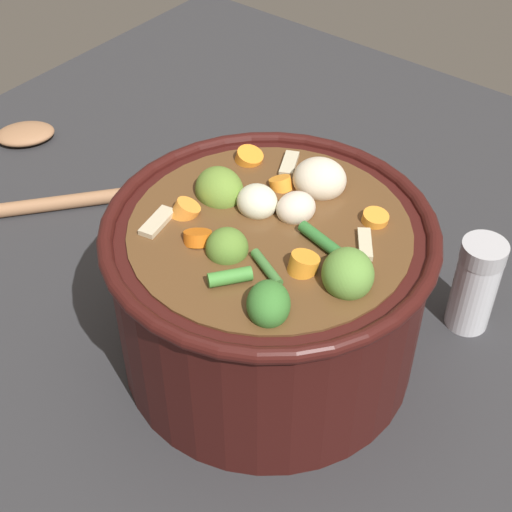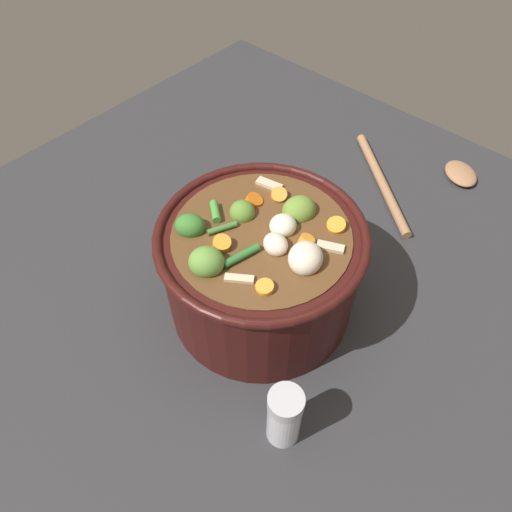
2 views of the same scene
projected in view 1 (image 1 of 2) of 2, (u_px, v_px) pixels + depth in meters
The scene contains 4 objects.
ground_plane at pixel (268, 352), 0.68m from camera, with size 1.10×1.10×0.00m, color #2D2D30.
cooking_pot at pixel (269, 289), 0.63m from camera, with size 0.26×0.26×0.17m.
wooden_spoon at pixel (25, 169), 0.88m from camera, with size 0.24×0.24×0.02m.
salt_shaker at pixel (475, 285), 0.68m from camera, with size 0.04×0.04×0.10m.
Camera 1 is at (0.27, -0.36, 0.52)m, focal length 53.71 mm.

